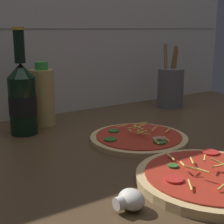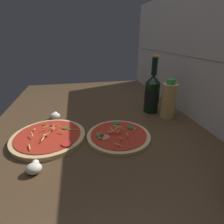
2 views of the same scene
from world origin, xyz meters
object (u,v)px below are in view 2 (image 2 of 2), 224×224
object	(u,v)px
beer_bottle	(152,93)
mushroom_left	(55,116)
mushroom_right	(34,168)
pizza_near	(49,137)
oil_bottle	(169,100)
pizza_far	(118,135)

from	to	relation	value
beer_bottle	mushroom_left	xyz separation A→B (cm)	(-0.06, -47.96, -8.28)
mushroom_left	mushroom_right	xyz separation A→B (cm)	(35.54, -2.43, -0.08)
pizza_near	oil_bottle	size ratio (longest dim) A/B	1.49
pizza_near	pizza_far	size ratio (longest dim) A/B	1.12
oil_bottle	mushroom_left	bearing A→B (deg)	-98.37
pizza_near	mushroom_right	size ratio (longest dim) A/B	5.86
pizza_near	mushroom_left	world-z (taller)	pizza_near
pizza_far	beer_bottle	xyz separation A→B (cm)	(-21.69, 22.28, 9.14)
oil_bottle	mushroom_right	size ratio (longest dim) A/B	3.94
pizza_near	beer_bottle	bearing A→B (deg)	110.06
pizza_near	pizza_far	distance (cm)	26.63
oil_bottle	mushroom_left	distance (cm)	54.11
mushroom_left	pizza_near	bearing A→B (deg)	-2.10
beer_bottle	mushroom_right	distance (cm)	62.19
oil_bottle	mushroom_left	world-z (taller)	oil_bottle
pizza_near	beer_bottle	world-z (taller)	beer_bottle
pizza_far	mushroom_left	size ratio (longest dim) A/B	4.98
pizza_near	oil_bottle	xyz separation A→B (cm)	(-9.99, 53.76, 7.52)
beer_bottle	oil_bottle	xyz separation A→B (cm)	(7.76, 5.14, -1.44)
oil_bottle	pizza_near	bearing A→B (deg)	-79.47
beer_bottle	mushroom_right	world-z (taller)	beer_bottle
oil_bottle	mushroom_right	bearing A→B (deg)	-63.47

